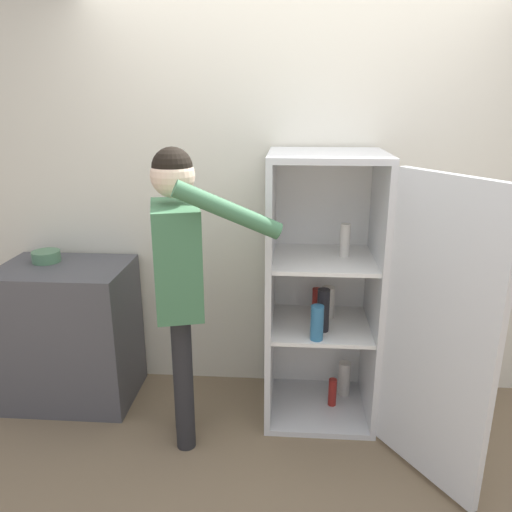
# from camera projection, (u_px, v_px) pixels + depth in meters

# --- Properties ---
(ground_plane) EXTENTS (12.00, 12.00, 0.00)m
(ground_plane) POSITION_uv_depth(u_px,v_px,m) (286.00, 476.00, 2.63)
(ground_plane) COLOR #7A664C
(wall_back) EXTENTS (7.00, 0.06, 2.55)m
(wall_back) POSITION_uv_depth(u_px,v_px,m) (292.00, 201.00, 3.18)
(wall_back) COLOR silver
(wall_back) RESTS_ON ground_plane
(refrigerator) EXTENTS (1.04, 1.16, 1.62)m
(refrigerator) POSITION_uv_depth(u_px,v_px,m) (344.00, 297.00, 2.88)
(refrigerator) COLOR silver
(refrigerator) RESTS_ON ground_plane
(person) EXTENTS (0.73, 0.54, 1.68)m
(person) POSITION_uv_depth(u_px,v_px,m) (179.00, 264.00, 2.62)
(person) COLOR #262628
(person) RESTS_ON ground_plane
(counter) EXTENTS (0.79, 0.56, 0.91)m
(counter) POSITION_uv_depth(u_px,v_px,m) (70.00, 333.00, 3.21)
(counter) COLOR #4C4C51
(counter) RESTS_ON ground_plane
(bowl) EXTENTS (0.17, 0.17, 0.07)m
(bowl) POSITION_uv_depth(u_px,v_px,m) (46.00, 256.00, 3.15)
(bowl) COLOR #517F5B
(bowl) RESTS_ON counter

